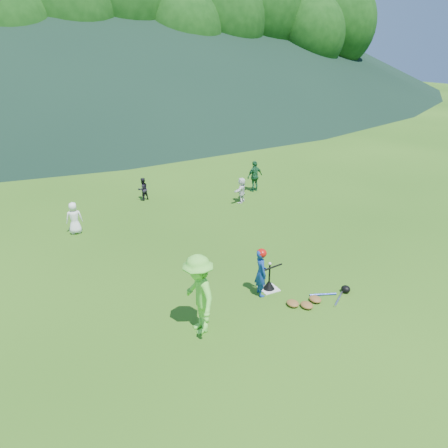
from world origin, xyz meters
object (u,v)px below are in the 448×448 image
fielder_b (143,189)px  fielder_c (255,176)px  equipment_pile (316,299)px  adult_coach (199,294)px  fielder_d (242,190)px  home_plate (269,289)px  fielder_a (74,218)px  batter_child (261,273)px  batting_tee (269,285)px

fielder_b → fielder_c: fielder_c is taller
fielder_c → equipment_pile: fielder_c is taller
adult_coach → fielder_d: 8.54m
fielder_d → equipment_pile: bearing=34.1°
home_plate → fielder_a: size_ratio=0.42×
fielder_a → fielder_c: (7.63, 1.13, 0.12)m
adult_coach → fielder_b: bearing=173.4°
home_plate → fielder_b: bearing=94.9°
batter_child → fielder_b: 8.32m
equipment_pile → adult_coach: bearing=175.0°
fielder_b → equipment_pile: bearing=82.4°
fielder_c → fielder_b: bearing=-22.9°
adult_coach → fielder_d: bearing=147.8°
home_plate → fielder_d: fielder_d is taller
fielder_b → fielder_c: (4.59, -1.06, 0.20)m
adult_coach → fielder_a: bearing=-164.5°
fielder_b → fielder_c: 4.72m
home_plate → fielder_c: bearing=61.4°
batter_child → adult_coach: (-1.98, -0.65, 0.29)m
home_plate → equipment_pile: equipment_pile is taller
fielder_c → fielder_d: fielder_c is taller
batter_child → fielder_b: batter_child is taller
batter_child → fielder_d: size_ratio=1.22×
fielder_c → batting_tee: fielder_c is taller
fielder_a → fielder_b: bearing=-138.8°
home_plate → fielder_b: fielder_b is taller
fielder_c → fielder_a: bearing=-1.4°
batter_child → fielder_a: size_ratio=1.15×
fielder_c → fielder_d: 1.57m
adult_coach → fielder_b: (1.60, 8.97, -0.45)m
home_plate → equipment_pile: size_ratio=0.25×
fielder_c → batting_tee: bearing=51.6°
adult_coach → batting_tee: 2.55m
home_plate → fielder_d: bearing=66.4°
home_plate → batter_child: size_ratio=0.36×
batter_child → equipment_pile: bearing=-118.9°
fielder_a → fielder_b: fielder_a is taller
equipment_pile → home_plate: bearing=124.1°
home_plate → equipment_pile: (0.69, -1.02, 0.06)m
fielder_a → fielder_b: (3.04, 2.19, -0.08)m
batting_tee → home_plate: bearing=0.0°
batter_child → fielder_a: batter_child is taller
equipment_pile → fielder_b: bearing=98.6°
adult_coach → equipment_pile: adult_coach is taller
fielder_d → batting_tee: fielder_d is taller
fielder_a → fielder_c: 7.71m
home_plate → adult_coach: size_ratio=0.25×
home_plate → batter_child: (-0.33, -0.11, 0.61)m
batting_tee → equipment_pile: batting_tee is taller
batting_tee → equipment_pile: (0.69, -1.02, -0.06)m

